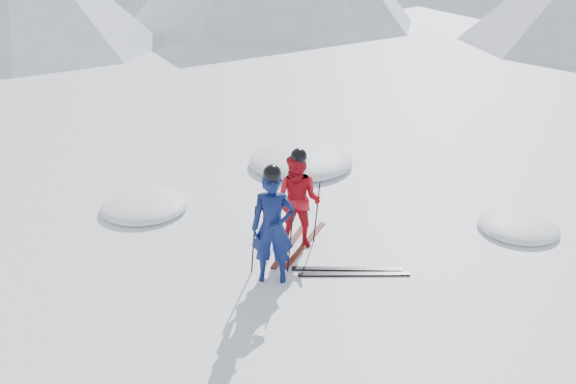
{
  "coord_description": "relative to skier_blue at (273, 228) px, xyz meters",
  "views": [
    {
      "loc": [
        -1.43,
        -8.11,
        4.88
      ],
      "look_at": [
        -1.83,
        0.5,
        1.1
      ],
      "focal_mm": 38.0,
      "sensor_mm": 36.0,
      "label": 1
    }
  ],
  "objects": [
    {
      "name": "pole_blue_left",
      "position": [
        -0.3,
        0.15,
        -0.29
      ],
      "size": [
        0.12,
        0.08,
        1.15
      ],
      "primitive_type": "cylinder",
      "rotation": [
        0.05,
        0.08,
        0.0
      ],
      "color": "black",
      "rests_on": "ground"
    },
    {
      "name": "ski_worn_left",
      "position": [
        0.22,
        1.09,
        -0.85
      ],
      "size": [
        0.57,
        1.66,
        0.03
      ],
      "primitive_type": "cube",
      "rotation": [
        0.0,
        0.0,
        -0.29
      ],
      "color": "black",
      "rests_on": "ground"
    },
    {
      "name": "pole_red_right",
      "position": [
        0.64,
        1.24,
        -0.34
      ],
      "size": [
        0.11,
        0.08,
        1.06
      ],
      "primitive_type": "cylinder",
      "rotation": [
        -0.05,
        0.08,
        0.0
      ],
      "color": "black",
      "rests_on": "ground"
    },
    {
      "name": "ski_loose_b",
      "position": [
        1.22,
        0.16,
        -0.85
      ],
      "size": [
        1.7,
        0.19,
        0.03
      ],
      "primitive_type": "cube",
      "rotation": [
        0.0,
        0.0,
        1.63
      ],
      "color": "black",
      "rests_on": "ground"
    },
    {
      "name": "pole_blue_right",
      "position": [
        0.25,
        0.25,
        -0.29
      ],
      "size": [
        0.12,
        0.07,
        1.15
      ],
      "primitive_type": "cylinder",
      "rotation": [
        -0.04,
        0.08,
        0.0
      ],
      "color": "black",
      "rests_on": "ground"
    },
    {
      "name": "pole_red_left",
      "position": [
        0.04,
        1.34,
        -0.34
      ],
      "size": [
        0.11,
        0.09,
        1.06
      ],
      "primitive_type": "cylinder",
      "rotation": [
        0.06,
        0.08,
        0.0
      ],
      "color": "black",
      "rests_on": "ground"
    },
    {
      "name": "ski_loose_a",
      "position": [
        1.12,
        0.31,
        -0.85
      ],
      "size": [
        1.7,
        0.13,
        0.03
      ],
      "primitive_type": "cube",
      "rotation": [
        0.0,
        0.0,
        1.59
      ],
      "color": "black",
      "rests_on": "ground"
    },
    {
      "name": "ski_worn_right",
      "position": [
        0.46,
        1.09,
        -0.85
      ],
      "size": [
        0.68,
        1.62,
        0.03
      ],
      "primitive_type": "cube",
      "rotation": [
        0.0,
        0.0,
        -0.36
      ],
      "color": "black",
      "rests_on": "ground"
    },
    {
      "name": "snow_lumps",
      "position": [
        0.49,
        3.56,
        -0.87
      ],
      "size": [
        9.37,
        6.75,
        0.51
      ],
      "color": "white",
      "rests_on": "ground"
    },
    {
      "name": "ground",
      "position": [
        2.01,
        0.26,
        -0.87
      ],
      "size": [
        160.0,
        160.0,
        0.0
      ],
      "primitive_type": "plane",
      "color": "white",
      "rests_on": "ground"
    },
    {
      "name": "skier_blue",
      "position": [
        0.0,
        0.0,
        0.0
      ],
      "size": [
        0.64,
        0.42,
        1.73
      ],
      "primitive_type": "imported",
      "rotation": [
        0.0,
        0.0,
        -0.01
      ],
      "color": "#0D184E",
      "rests_on": "ground"
    },
    {
      "name": "skier_red",
      "position": [
        0.34,
        1.09,
        -0.07
      ],
      "size": [
        0.92,
        0.82,
        1.59
      ],
      "primitive_type": "imported",
      "rotation": [
        0.0,
        0.0,
        -0.32
      ],
      "color": "red",
      "rests_on": "ground"
    }
  ]
}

